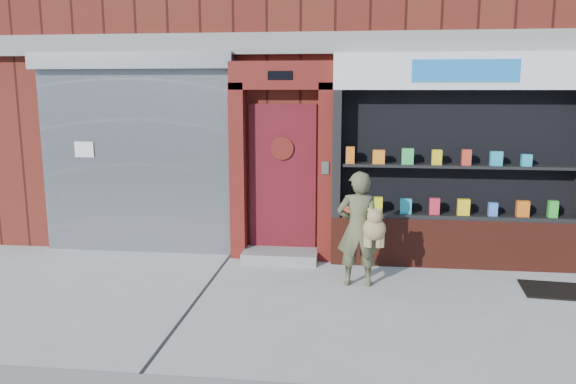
# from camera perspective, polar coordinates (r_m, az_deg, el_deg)

# --- Properties ---
(ground) EXTENTS (80.00, 80.00, 0.00)m
(ground) POSITION_cam_1_polar(r_m,az_deg,el_deg) (6.73, 3.73, -11.50)
(ground) COLOR #9E9E99
(ground) RESTS_ON ground
(building) EXTENTS (12.00, 8.16, 8.00)m
(building) POSITION_cam_1_polar(r_m,az_deg,el_deg) (12.33, 5.57, 17.32)
(building) COLOR #581B14
(building) RESTS_ON ground
(shutter_bay) EXTENTS (3.10, 0.30, 3.04)m
(shutter_bay) POSITION_cam_1_polar(r_m,az_deg,el_deg) (8.85, -15.26, 4.93)
(shutter_bay) COLOR gray
(shutter_bay) RESTS_ON ground
(red_door_bay) EXTENTS (1.52, 0.58, 2.90)m
(red_door_bay) POSITION_cam_1_polar(r_m,az_deg,el_deg) (8.24, -0.65, 3.08)
(red_door_bay) COLOR #611510
(red_door_bay) RESTS_ON ground
(pharmacy_bay) EXTENTS (3.50, 0.41, 3.00)m
(pharmacy_bay) POSITION_cam_1_polar(r_m,az_deg,el_deg) (8.26, 16.75, 2.05)
(pharmacy_bay) COLOR #591F15
(pharmacy_bay) RESTS_ON ground
(woman) EXTENTS (0.63, 0.47, 1.50)m
(woman) POSITION_cam_1_polar(r_m,az_deg,el_deg) (7.23, 7.31, -3.71)
(woman) COLOR brown
(woman) RESTS_ON ground
(doormat) EXTENTS (0.98, 0.72, 0.02)m
(doormat) POSITION_cam_1_polar(r_m,az_deg,el_deg) (7.95, 25.99, -9.00)
(doormat) COLOR black
(doormat) RESTS_ON ground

